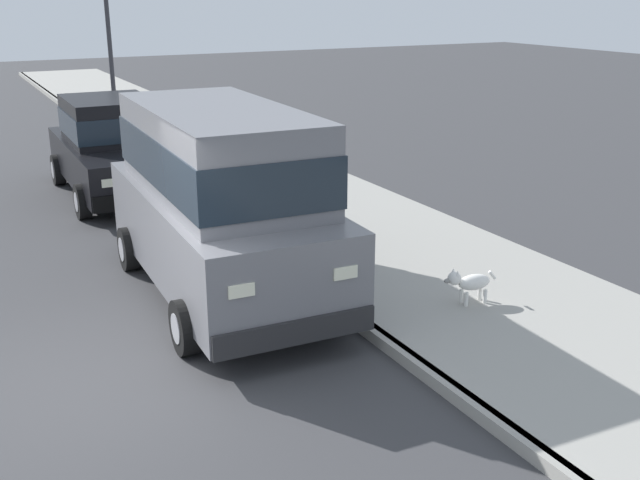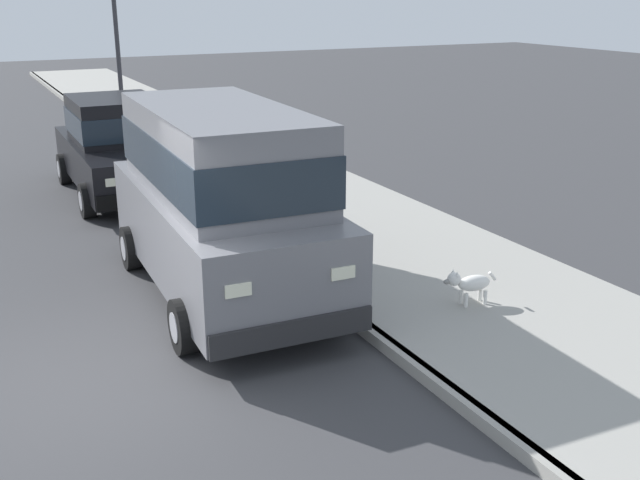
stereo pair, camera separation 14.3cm
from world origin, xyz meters
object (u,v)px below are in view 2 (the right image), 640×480
object	(u,v)px
car_grey_van	(221,194)
street_lamp	(116,29)
car_black_sedan	(118,145)
dog_white	(469,283)

from	to	relation	value
car_grey_van	street_lamp	bearing A→B (deg)	83.36
car_grey_van	car_black_sedan	bearing A→B (deg)	90.67
car_black_sedan	dog_white	bearing A→B (deg)	-72.11
dog_white	street_lamp	bearing A→B (deg)	94.39
car_black_sedan	street_lamp	size ratio (longest dim) A/B	1.05
car_black_sedan	dog_white	world-z (taller)	car_black_sedan
dog_white	street_lamp	distance (m)	14.43
car_grey_van	street_lamp	world-z (taller)	street_lamp
street_lamp	car_black_sedan	bearing A→B (deg)	-103.37
street_lamp	car_grey_van	bearing A→B (deg)	-96.64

